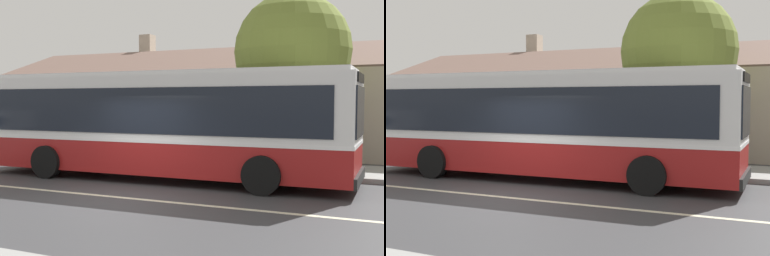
{
  "view_description": "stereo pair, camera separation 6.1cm",
  "coord_description": "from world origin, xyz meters",
  "views": [
    {
      "loc": [
        6.53,
        -9.86,
        2.34
      ],
      "look_at": [
        0.84,
        2.83,
        1.57
      ],
      "focal_mm": 45.0,
      "sensor_mm": 36.0,
      "label": 1
    },
    {
      "loc": [
        6.59,
        -9.84,
        2.34
      ],
      "look_at": [
        0.84,
        2.83,
        1.57
      ],
      "focal_mm": 45.0,
      "sensor_mm": 36.0,
      "label": 2
    }
  ],
  "objects": [
    {
      "name": "street_tree_primary",
      "position": [
        2.85,
        6.8,
        4.06
      ],
      "size": [
        4.0,
        4.0,
        6.08
      ],
      "color": "#4C3828",
      "rests_on": "ground"
    },
    {
      "name": "lane_divider_stripe",
      "position": [
        0.0,
        0.0,
        0.0
      ],
      "size": [
        60.0,
        0.16,
        0.01
      ],
      "primitive_type": "cube",
      "color": "beige",
      "rests_on": "ground"
    },
    {
      "name": "sidewalk_far",
      "position": [
        0.0,
        6.0,
        0.07
      ],
      "size": [
        60.0,
        3.0,
        0.15
      ],
      "primitive_type": "cube",
      "color": "gray",
      "rests_on": "ground"
    },
    {
      "name": "community_building",
      "position": [
        -0.11,
        13.38,
        1.93
      ],
      "size": [
        25.89,
        8.67,
        6.11
      ],
      "color": "tan",
      "rests_on": "ground"
    },
    {
      "name": "ground_plane",
      "position": [
        0.0,
        0.0,
        0.0
      ],
      "size": [
        300.0,
        300.0,
        0.0
      ],
      "primitive_type": "plane",
      "color": "#38383A"
    },
    {
      "name": "transit_bus",
      "position": [
        -0.32,
        2.9,
        1.72
      ],
      "size": [
        11.63,
        2.85,
        3.19
      ],
      "color": "maroon",
      "rests_on": "ground"
    },
    {
      "name": "bench_by_building",
      "position": [
        -9.12,
        5.41,
        0.57
      ],
      "size": [
        1.77,
        0.51,
        0.94
      ],
      "color": "brown",
      "rests_on": "sidewalk_far"
    }
  ]
}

